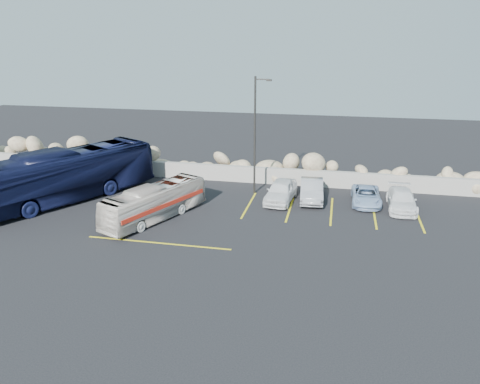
% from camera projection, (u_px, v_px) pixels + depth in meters
% --- Properties ---
extents(ground, '(90.00, 90.00, 0.00)m').
position_uv_depth(ground, '(175.00, 246.00, 24.46)').
color(ground, black).
rests_on(ground, ground).
extents(seawall, '(60.00, 0.40, 1.20)m').
position_uv_depth(seawall, '(228.00, 173.00, 35.41)').
color(seawall, gray).
rests_on(seawall, ground).
extents(riprap_pile, '(54.00, 2.80, 2.60)m').
position_uv_depth(riprap_pile, '(231.00, 160.00, 36.30)').
color(riprap_pile, '#997E64').
rests_on(riprap_pile, ground).
extents(parking_lines, '(18.16, 9.36, 0.01)m').
position_uv_depth(parking_lines, '(277.00, 215.00, 28.71)').
color(parking_lines, gold).
rests_on(parking_lines, ground).
extents(lamppost, '(1.14, 0.18, 8.00)m').
position_uv_depth(lamppost, '(256.00, 133.00, 31.42)').
color(lamppost, '#2B2926').
rests_on(lamppost, ground).
extents(vintage_bus, '(4.51, 7.53, 2.07)m').
position_uv_depth(vintage_bus, '(155.00, 202.00, 27.86)').
color(vintage_bus, beige).
rests_on(vintage_bus, ground).
extents(tour_coach, '(8.51, 12.25, 3.45)m').
position_uv_depth(tour_coach, '(66.00, 175.00, 30.89)').
color(tour_coach, black).
rests_on(tour_coach, ground).
extents(car_a, '(2.07, 4.32, 1.42)m').
position_uv_depth(car_a, '(281.00, 191.00, 30.93)').
color(car_a, white).
rests_on(car_a, ground).
extents(car_b, '(1.76, 4.29, 1.38)m').
position_uv_depth(car_b, '(312.00, 190.00, 31.20)').
color(car_b, '#A3A3A7').
rests_on(car_b, ground).
extents(car_c, '(1.72, 4.16, 1.20)m').
position_uv_depth(car_c, '(402.00, 200.00, 29.57)').
color(car_c, white).
rests_on(car_c, ground).
extents(car_d, '(1.85, 3.95, 1.09)m').
position_uv_depth(car_d, '(366.00, 196.00, 30.53)').
color(car_d, '#94B0D3').
rests_on(car_d, ground).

